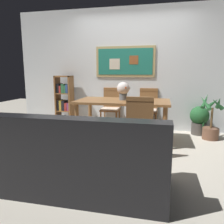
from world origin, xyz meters
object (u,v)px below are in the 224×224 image
object	(u,v)px
dining_chair_near_right	(140,122)
potted_ivy	(199,119)
leather_couch	(81,162)
potted_palm	(211,124)
dining_table	(123,105)
tv_remote	(143,101)
bookshelf	(64,104)
flower_vase	(123,90)
dining_chair_far_left	(111,105)
dining_chair_far_right	(148,106)

from	to	relation	value
dining_chair_near_right	potted_ivy	bearing A→B (deg)	54.90
leather_couch	potted_palm	world-z (taller)	potted_palm
dining_table	tv_remote	world-z (taller)	tv_remote
dining_table	potted_ivy	bearing A→B (deg)	27.00
bookshelf	dining_chair_near_right	bearing A→B (deg)	-38.02
bookshelf	flower_vase	xyz separation A→B (m)	(1.46, -0.65, 0.38)
potted_ivy	dining_chair_far_left	bearing A→B (deg)	178.25
dining_chair_far_left	flower_vase	bearing A→B (deg)	-62.00
dining_chair_near_right	flower_vase	distance (m)	0.97
dining_chair_far_left	dining_chair_far_right	world-z (taller)	same
dining_chair_near_right	dining_chair_far_left	distance (m)	1.74
bookshelf	flower_vase	distance (m)	1.64
potted_palm	potted_ivy	bearing A→B (deg)	117.01
potted_ivy	potted_palm	distance (m)	0.34
dining_table	dining_chair_far_left	distance (m)	0.89
leather_couch	flower_vase	bearing A→B (deg)	86.18
leather_couch	tv_remote	size ratio (longest dim) A/B	11.11
dining_chair_near_right	leather_couch	size ratio (longest dim) A/B	0.51
tv_remote	dining_chair_far_right	bearing A→B (deg)	87.52
leather_couch	bookshelf	bearing A→B (deg)	117.81
leather_couch	potted_palm	size ratio (longest dim) A/B	2.08
dining_table	flower_vase	world-z (taller)	flower_vase
potted_ivy	tv_remote	size ratio (longest dim) A/B	3.57
dining_chair_far_right	potted_palm	xyz separation A→B (m)	(1.19, -0.37, -0.24)
dining_chair_near_right	dining_chair_far_right	bearing A→B (deg)	89.32
dining_table	potted_palm	size ratio (longest dim) A/B	1.92
dining_table	dining_chair_near_right	distance (m)	0.86
dining_chair_far_left	tv_remote	size ratio (longest dim) A/B	5.62
dining_chair_near_right	tv_remote	distance (m)	0.69
dining_chair_far_right	flower_vase	size ratio (longest dim) A/B	2.81
bookshelf	potted_ivy	distance (m)	2.90
dining_chair_far_right	potted_palm	world-z (taller)	dining_chair_far_right
dining_chair_far_left	potted_palm	size ratio (longest dim) A/B	1.05
potted_palm	dining_chair_far_right	bearing A→B (deg)	162.88
dining_chair_near_right	potted_palm	size ratio (longest dim) A/B	1.05
dining_table	leather_couch	xyz separation A→B (m)	(-0.13, -1.84, -0.35)
dining_chair_near_right	dining_table	bearing A→B (deg)	117.07
dining_chair_far_left	leather_couch	world-z (taller)	dining_chair_far_left
leather_couch	potted_ivy	bearing A→B (deg)	58.73
flower_vase	leather_couch	bearing A→B (deg)	-93.82
dining_chair_far_right	flower_vase	world-z (taller)	flower_vase
dining_chair_far_right	potted_ivy	size ratio (longest dim) A/B	1.58
dining_chair_near_right	tv_remote	bearing A→B (deg)	91.78
leather_couch	tv_remote	bearing A→B (deg)	74.12
potted_ivy	flower_vase	size ratio (longest dim) A/B	1.79
dining_chair_far_left	bookshelf	xyz separation A→B (m)	(-1.06, -0.11, 0.01)
leather_couch	potted_ivy	world-z (taller)	leather_couch
flower_vase	dining_chair_far_right	bearing A→B (deg)	61.65
dining_chair_near_right	dining_chair_far_right	world-z (taller)	same
leather_couch	dining_chair_far_right	bearing A→B (deg)	78.56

